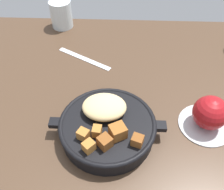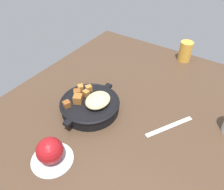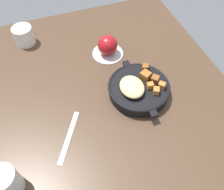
{
  "view_description": "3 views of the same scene",
  "coord_description": "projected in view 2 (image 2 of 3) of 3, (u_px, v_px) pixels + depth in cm",
  "views": [
    {
      "loc": [
        4.52,
        -43.97,
        50.29
      ],
      "look_at": [
        2.85,
        -2.83,
        7.42
      ],
      "focal_mm": 41.18,
      "sensor_mm": 36.0,
      "label": 1
    },
    {
      "loc": [
        48.4,
        32.16,
        59.62
      ],
      "look_at": [
        -2.22,
        -1.57,
        7.95
      ],
      "focal_mm": 35.91,
      "sensor_mm": 36.0,
      "label": 2
    },
    {
      "loc": [
        -44.94,
        18.35,
        70.39
      ],
      "look_at": [
        -0.43,
        2.47,
        7.0
      ],
      "focal_mm": 38.31,
      "sensor_mm": 36.0,
      "label": 3
    }
  ],
  "objects": [
    {
      "name": "butter_knife",
      "position": [
        169.0,
        126.0,
        0.79
      ],
      "size": [
        17.47,
        11.14,
        0.36
      ],
      "primitive_type": "cube",
      "rotation": [
        0.0,
        0.0,
        -0.53
      ],
      "color": "silver",
      "rests_on": "ground_plane"
    },
    {
      "name": "ground_plane",
      "position": [
        112.0,
        118.0,
        0.84
      ],
      "size": [
        119.78,
        87.84,
        2.4
      ],
      "primitive_type": "cube",
      "color": "#473323"
    },
    {
      "name": "saucer_plate",
      "position": [
        52.0,
        159.0,
        0.68
      ],
      "size": [
        12.99,
        12.99,
        0.6
      ],
      "primitive_type": "cylinder",
      "color": "#B7BABF",
      "rests_on": "ground_plane"
    },
    {
      "name": "juice_glass_amber",
      "position": [
        185.0,
        51.0,
        1.1
      ],
      "size": [
        6.13,
        6.13,
        9.8
      ],
      "primitive_type": "cylinder",
      "color": "gold",
      "rests_on": "ground_plane"
    },
    {
      "name": "red_apple",
      "position": [
        50.0,
        151.0,
        0.66
      ],
      "size": [
        8.12,
        8.12,
        8.12
      ],
      "primitive_type": "sphere",
      "color": "maroon",
      "rests_on": "saucer_plate"
    },
    {
      "name": "cast_iron_skillet",
      "position": [
        90.0,
        104.0,
        0.83
      ],
      "size": [
        26.53,
        22.25,
        7.81
      ],
      "color": "black",
      "rests_on": "ground_plane"
    }
  ]
}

